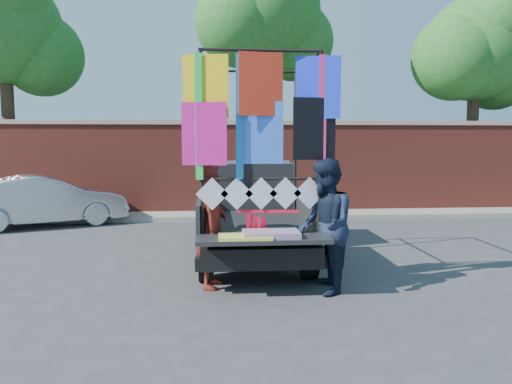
{
  "coord_description": "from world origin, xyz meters",
  "views": [
    {
      "loc": [
        -0.6,
        -6.91,
        2.08
      ],
      "look_at": [
        0.01,
        0.19,
        1.33
      ],
      "focal_mm": 35.0,
      "sensor_mm": 36.0,
      "label": 1
    }
  ],
  "objects": [
    {
      "name": "ground",
      "position": [
        0.0,
        0.0,
        0.0
      ],
      "size": [
        90.0,
        90.0,
        0.0
      ],
      "primitive_type": "plane",
      "color": "#38383A",
      "rests_on": "ground"
    },
    {
      "name": "brick_wall",
      "position": [
        0.0,
        7.0,
        1.33
      ],
      "size": [
        30.0,
        0.45,
        2.61
      ],
      "color": "maroon",
      "rests_on": "ground"
    },
    {
      "name": "curb",
      "position": [
        0.0,
        6.3,
        0.06
      ],
      "size": [
        30.0,
        1.2,
        0.12
      ],
      "primitive_type": "cube",
      "color": "gray",
      "rests_on": "ground"
    },
    {
      "name": "tree_left",
      "position": [
        -6.48,
        8.12,
        5.12
      ],
      "size": [
        4.2,
        3.3,
        7.05
      ],
      "color": "#38281C",
      "rests_on": "ground"
    },
    {
      "name": "tree_mid",
      "position": [
        1.02,
        8.12,
        5.7
      ],
      "size": [
        4.2,
        3.3,
        7.73
      ],
      "color": "#38281C",
      "rests_on": "ground"
    },
    {
      "name": "tree_right",
      "position": [
        7.52,
        8.12,
        4.75
      ],
      "size": [
        4.2,
        3.3,
        6.62
      ],
      "color": "#38281C",
      "rests_on": "ground"
    },
    {
      "name": "pickup_truck",
      "position": [
        0.05,
        2.37,
        0.82
      ],
      "size": [
        2.07,
        5.21,
        3.28
      ],
      "color": "black",
      "rests_on": "ground"
    },
    {
      "name": "sedan",
      "position": [
        -4.64,
        5.43,
        0.61
      ],
      "size": [
        3.93,
        2.67,
        1.22
      ],
      "primitive_type": "imported",
      "rotation": [
        0.0,
        0.0,
        1.98
      ],
      "color": "silver",
      "rests_on": "ground"
    },
    {
      "name": "woman",
      "position": [
        -0.63,
        0.02,
        0.88
      ],
      "size": [
        0.52,
        0.7,
        1.76
      ],
      "primitive_type": "imported",
      "rotation": [
        0.0,
        0.0,
        1.4
      ],
      "color": "maroon",
      "rests_on": "ground"
    },
    {
      "name": "man",
      "position": [
        0.9,
        -0.36,
        0.92
      ],
      "size": [
        0.71,
        0.9,
        1.84
      ],
      "primitive_type": "imported",
      "rotation": [
        0.0,
        0.0,
        -1.58
      ],
      "color": "#131D31",
      "rests_on": "ground"
    },
    {
      "name": "streamer_bundle",
      "position": [
        0.05,
        -0.18,
        0.93
      ],
      "size": [
        0.85,
        0.11,
        0.59
      ],
      "color": "#FF0D2F",
      "rests_on": "ground"
    }
  ]
}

